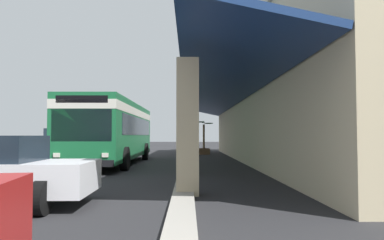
# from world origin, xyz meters

# --- Properties ---
(ground) EXTENTS (120.00, 120.00, 0.00)m
(ground) POSITION_xyz_m (0.00, 8.00, 0.00)
(ground) COLOR #262628
(curb_strip) EXTENTS (33.41, 0.50, 0.12)m
(curb_strip) POSITION_xyz_m (2.68, 3.73, 0.06)
(curb_strip) COLOR #9E998E
(curb_strip) RESTS_ON ground
(plaza_building) EXTENTS (28.14, 16.69, 6.76)m
(plaza_building) POSITION_xyz_m (2.68, 13.35, 3.38)
(plaza_building) COLOR #C6B793
(plaza_building) RESTS_ON ground
(transit_bus) EXTENTS (11.23, 2.90, 3.34)m
(transit_bus) POSITION_xyz_m (3.91, -0.07, 1.85)
(transit_bus) COLOR #196638
(transit_bus) RESTS_ON ground
(parked_suv_silver) EXTENTS (4.81, 2.22, 1.97)m
(parked_suv_silver) POSITION_xyz_m (-3.73, -5.34, 1.02)
(parked_suv_silver) COLOR #B2B5BA
(parked_suv_silver) RESTS_ON ground
(potted_palm) EXTENTS (1.68, 1.47, 2.64)m
(potted_palm) POSITION_xyz_m (-5.16, 5.06, 0.57)
(potted_palm) COLOR brown
(potted_palm) RESTS_ON ground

